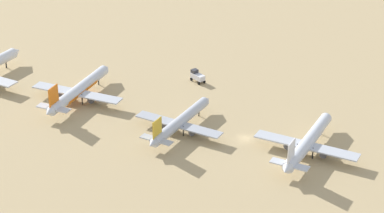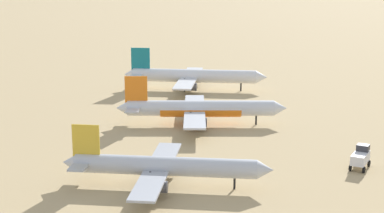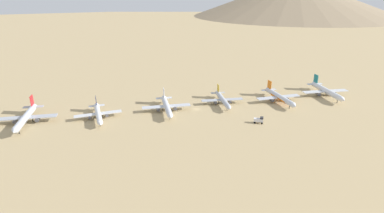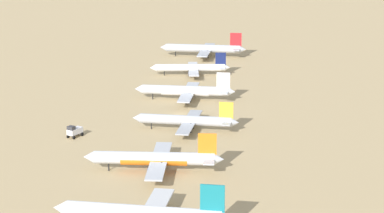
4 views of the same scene
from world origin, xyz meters
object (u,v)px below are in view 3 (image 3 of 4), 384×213
at_px(parked_jet_3, 223,100).
at_px(parked_jet_5, 326,91).
at_px(parked_jet_1, 98,114).
at_px(parked_jet_2, 167,106).
at_px(parked_jet_0, 26,117).
at_px(parked_jet_4, 279,97).
at_px(service_truck, 259,120).

relative_size(parked_jet_3, parked_jet_5, 0.84).
height_order(parked_jet_1, parked_jet_2, parked_jet_2).
bearing_deg(parked_jet_1, parked_jet_0, -101.49).
relative_size(parked_jet_2, parked_jet_5, 0.91).
xyz_separation_m(parked_jet_0, parked_jet_5, (25.19, 191.13, 0.05)).
height_order(parked_jet_4, service_truck, parked_jet_4).
relative_size(parked_jet_3, service_truck, 5.97).
distance_m(parked_jet_1, service_truck, 92.39).
bearing_deg(service_truck, parked_jet_1, -115.55).
bearing_deg(service_truck, parked_jet_4, 127.89).
distance_m(parked_jet_0, parked_jet_2, 79.38).
distance_m(parked_jet_2, parked_jet_3, 37.78).
distance_m(parked_jet_3, parked_jet_5, 75.86).
bearing_deg(parked_jet_0, parked_jet_3, 83.67).
relative_size(parked_jet_1, parked_jet_2, 0.91).
xyz_separation_m(parked_jet_1, parked_jet_3, (5.12, 78.04, 0.07)).
distance_m(parked_jet_5, service_truck, 73.10).
relative_size(parked_jet_0, parked_jet_1, 1.20).
relative_size(parked_jet_0, parked_jet_5, 0.99).
xyz_separation_m(parked_jet_0, parked_jet_2, (11.63, 78.52, -0.36)).
xyz_separation_m(parked_jet_2, parked_jet_5, (13.56, 112.61, 0.41)).
relative_size(parked_jet_0, service_truck, 7.06).
distance_m(parked_jet_1, parked_jet_3, 78.21).
bearing_deg(parked_jet_0, parked_jet_4, 81.50).
height_order(parked_jet_0, parked_jet_4, parked_jet_0).
xyz_separation_m(parked_jet_1, parked_jet_5, (17.42, 152.90, 0.72)).
bearing_deg(parked_jet_3, parked_jet_0, -96.33).
relative_size(parked_jet_5, service_truck, 7.13).
distance_m(parked_jet_2, parked_jet_4, 75.65).
relative_size(parked_jet_1, parked_jet_4, 0.88).
bearing_deg(parked_jet_5, parked_jet_0, -97.51).
relative_size(parked_jet_2, parked_jet_4, 0.97).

